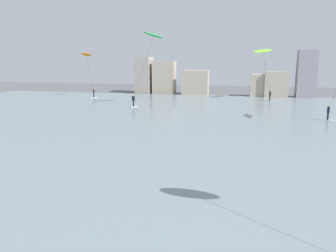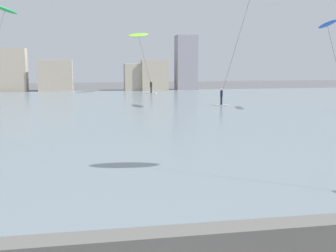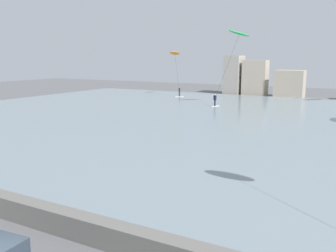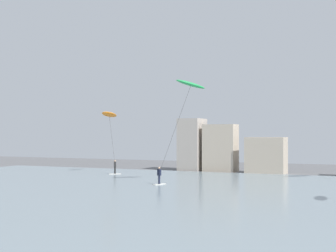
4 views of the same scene
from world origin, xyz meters
name	(u,v)px [view 3 (image 3 of 4)]	position (x,y,z in m)	size (l,w,h in m)	color
seawall_barrier	(113,236)	(0.00, 4.57, 0.46)	(60.00, 0.70, 0.92)	#66635E
water_bay	(283,126)	(0.00, 31.27, 0.05)	(84.00, 52.00, 0.10)	gray
far_shore_buildings	(307,80)	(-2.29, 58.50, 2.94)	(31.47, 5.26, 7.92)	#A89E93
kitesurfer_green	(237,40)	(-8.98, 42.95, 8.72)	(4.10, 4.54, 10.06)	silver
kitesurfer_orange	(175,56)	(-22.48, 51.10, 6.68)	(3.38, 4.30, 7.57)	silver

